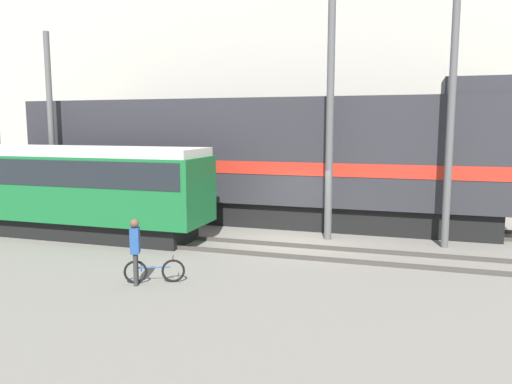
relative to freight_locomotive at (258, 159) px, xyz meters
name	(u,v)px	position (x,y,z in m)	size (l,w,h in m)	color
ground_plane	(290,243)	(2.24, -3.35, -2.70)	(120.00, 120.00, 0.00)	gray
track_near	(281,250)	(2.24, -4.59, -2.63)	(60.00, 1.50, 0.14)	#47423D
track_far	(309,224)	(2.24, 0.00, -2.63)	(60.00, 1.50, 0.14)	#47423D
building_backdrop	(340,88)	(2.24, 8.00, 3.44)	(41.20, 6.00, 12.26)	beige
freight_locomotive	(258,159)	(0.00, 0.00, 0.00)	(20.60, 3.04, 5.76)	black
streetcar	(76,185)	(-5.59, -4.59, -0.79)	(10.12, 2.54, 3.32)	black
bicycle	(154,271)	(-0.13, -8.69, -2.38)	(1.48, 0.75, 0.68)	black
person	(135,245)	(-0.49, -8.99, -1.63)	(0.35, 0.42, 1.74)	#333333
utility_pole_left	(51,128)	(-8.46, -2.29, 1.28)	(0.24, 0.24, 7.95)	#595959
utility_pole_center	(330,110)	(3.38, -2.29, 1.95)	(0.26, 0.26, 9.29)	#595959
utility_pole_right	(450,126)	(7.36, -2.29, 1.39)	(0.24, 0.24, 8.17)	#595959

